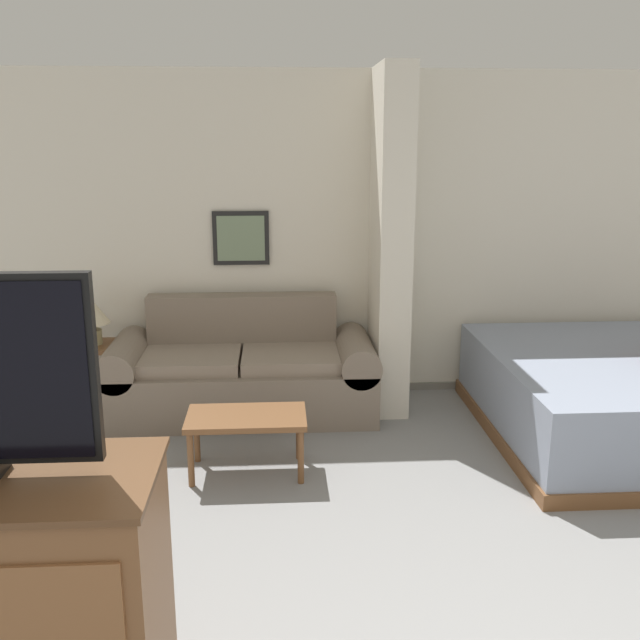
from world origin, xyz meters
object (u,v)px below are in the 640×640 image
Objects in this scene: table_lamp at (90,313)px; bed at (621,396)px; couch at (242,373)px; coffee_table at (246,422)px.

table_lamp is 3.94m from bed.
couch reaches higher than bed.
coffee_table is 1.71m from table_lamp.
coffee_table is 1.98× the size of table_lamp.
bed is at bearing -10.20° from table_lamp.
couch reaches higher than coffee_table.
couch is 2.78m from bed.
bed is (2.64, 0.42, -0.04)m from coffee_table.
couch is at bearing 94.01° from coffee_table.
couch is 1.01× the size of bed.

